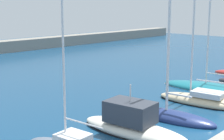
{
  "coord_description": "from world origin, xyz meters",
  "views": [
    {
      "loc": [
        -18.68,
        -8.83,
        7.51
      ],
      "look_at": [
        -2.22,
        6.36,
        3.24
      ],
      "focal_mm": 54.8,
      "sensor_mm": 36.0,
      "label": 1
    }
  ],
  "objects_px": {
    "motorboat_ivory_fourth": "(132,124)",
    "sailboat_teal_seventh": "(214,89)",
    "sailboat_navy_fifth": "(172,116)",
    "sailboat_sand_sixth": "(203,100)"
  },
  "relations": [
    {
      "from": "sailboat_navy_fifth",
      "to": "sailboat_sand_sixth",
      "type": "bearing_deg",
      "value": -93.49
    },
    {
      "from": "sailboat_teal_seventh",
      "to": "motorboat_ivory_fourth",
      "type": "bearing_deg",
      "value": 90.14
    },
    {
      "from": "motorboat_ivory_fourth",
      "to": "sailboat_sand_sixth",
      "type": "bearing_deg",
      "value": -96.81
    },
    {
      "from": "sailboat_sand_sixth",
      "to": "motorboat_ivory_fourth",
      "type": "bearing_deg",
      "value": 82.61
    },
    {
      "from": "motorboat_ivory_fourth",
      "to": "sailboat_navy_fifth",
      "type": "relative_size",
      "value": 0.69
    },
    {
      "from": "sailboat_navy_fifth",
      "to": "sailboat_sand_sixth",
      "type": "relative_size",
      "value": 0.93
    },
    {
      "from": "motorboat_ivory_fourth",
      "to": "sailboat_navy_fifth",
      "type": "height_order",
      "value": "sailboat_navy_fifth"
    },
    {
      "from": "motorboat_ivory_fourth",
      "to": "sailboat_navy_fifth",
      "type": "distance_m",
      "value": 3.82
    },
    {
      "from": "sailboat_sand_sixth",
      "to": "sailboat_teal_seventh",
      "type": "height_order",
      "value": "sailboat_teal_seventh"
    },
    {
      "from": "motorboat_ivory_fourth",
      "to": "sailboat_teal_seventh",
      "type": "bearing_deg",
      "value": -90.95
    }
  ]
}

